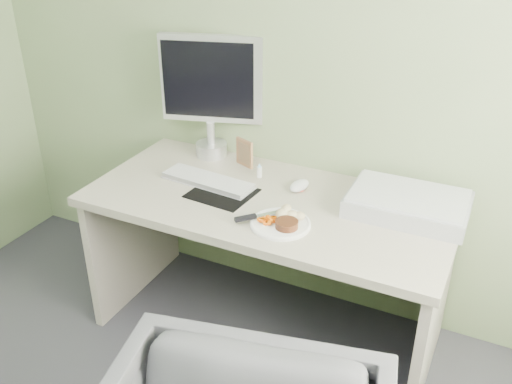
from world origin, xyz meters
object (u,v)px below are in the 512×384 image
at_px(monitor, 211,90).
at_px(scanner, 408,205).
at_px(desk, 268,234).
at_px(plate, 280,224).

bearing_deg(monitor, scanner, -25.64).
relative_size(desk, monitor, 2.66).
bearing_deg(monitor, plate, -56.27).
distance_m(desk, plate, 0.29).
bearing_deg(desk, plate, -52.74).
xyz_separation_m(plate, scanner, (0.43, 0.33, 0.03)).
height_order(desk, plate, plate).
relative_size(scanner, monitor, 0.81).
bearing_deg(scanner, plate, -144.07).
bearing_deg(plate, monitor, 139.98).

